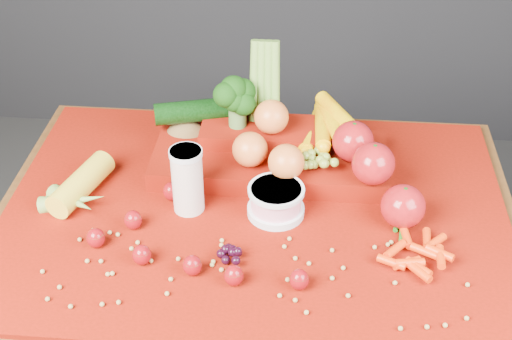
# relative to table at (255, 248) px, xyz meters

# --- Properties ---
(table) EXTENTS (1.10, 0.80, 0.75)m
(table) POSITION_rel_table_xyz_m (0.00, 0.00, 0.00)
(table) COLOR #38200C
(table) RESTS_ON ground
(red_cloth) EXTENTS (1.05, 0.75, 0.01)m
(red_cloth) POSITION_rel_table_xyz_m (0.00, 0.00, 0.10)
(red_cloth) COLOR #7B0D04
(red_cloth) RESTS_ON table
(milk_glass) EXTENTS (0.07, 0.07, 0.15)m
(milk_glass) POSITION_rel_table_xyz_m (-0.14, -0.01, 0.19)
(milk_glass) COLOR beige
(milk_glass) RESTS_ON red_cloth
(yogurt_bowl) EXTENTS (0.12, 0.12, 0.06)m
(yogurt_bowl) POSITION_rel_table_xyz_m (0.04, -0.01, 0.14)
(yogurt_bowl) COLOR silver
(yogurt_bowl) RESTS_ON red_cloth
(strawberry_scatter) EXTENTS (0.44, 0.28, 0.05)m
(strawberry_scatter) POSITION_rel_table_xyz_m (-0.13, -0.15, 0.13)
(strawberry_scatter) COLOR maroon
(strawberry_scatter) RESTS_ON red_cloth
(dark_grape_cluster) EXTENTS (0.06, 0.05, 0.03)m
(dark_grape_cluster) POSITION_rel_table_xyz_m (-0.04, -0.16, 0.12)
(dark_grape_cluster) COLOR black
(dark_grape_cluster) RESTS_ON red_cloth
(soybean_scatter) EXTENTS (0.84, 0.24, 0.01)m
(soybean_scatter) POSITION_rel_table_xyz_m (0.00, -0.20, 0.11)
(soybean_scatter) COLOR #A68C47
(soybean_scatter) RESTS_ON red_cloth
(corn_ear) EXTENTS (0.23, 0.26, 0.06)m
(corn_ear) POSITION_rel_table_xyz_m (-0.38, -0.01, 0.13)
(corn_ear) COLOR yellow
(corn_ear) RESTS_ON red_cloth
(potato) EXTENTS (0.10, 0.07, 0.07)m
(potato) POSITION_rel_table_xyz_m (-0.18, 0.22, 0.14)
(potato) COLOR brown
(potato) RESTS_ON red_cloth
(baby_carrot_pile) EXTENTS (0.18, 0.17, 0.03)m
(baby_carrot_pile) POSITION_rel_table_xyz_m (0.32, -0.13, 0.12)
(baby_carrot_pile) COLOR red
(baby_carrot_pile) RESTS_ON red_cloth
(green_bean_pile) EXTENTS (0.14, 0.12, 0.01)m
(green_bean_pile) POSITION_rel_table_xyz_m (0.31, -0.01, 0.11)
(green_bean_pile) COLOR #1B6316
(green_bean_pile) RESTS_ON red_cloth
(produce_mound) EXTENTS (0.60, 0.38, 0.27)m
(produce_mound) POSITION_rel_table_xyz_m (0.06, 0.15, 0.17)
(produce_mound) COLOR #7B0D04
(produce_mound) RESTS_ON red_cloth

